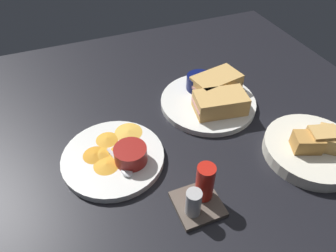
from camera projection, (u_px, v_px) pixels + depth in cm
name	position (u px, v px, depth cm)	size (l,w,h in cm)	color
ground_plane	(189.00, 131.00, 79.57)	(110.00, 110.00, 3.00)	black
plate_sandwich_main	(208.00, 102.00, 84.61)	(25.63, 25.63, 1.60)	white
sandwich_half_near	(220.00, 103.00, 79.36)	(14.22, 9.60, 4.80)	tan
sandwich_half_far	(216.00, 83.00, 85.52)	(14.33, 9.89, 4.80)	tan
ramekin_dark_sauce	(199.00, 82.00, 86.50)	(7.24, 7.24, 4.05)	#0C144C
spoon_by_dark_ramekin	(208.00, 99.00, 83.89)	(2.22, 9.86, 0.80)	silver
plate_chips_companion	(113.00, 158.00, 70.07)	(22.95, 22.95, 1.60)	white
ramekin_light_gravy	(131.00, 154.00, 67.16)	(7.19, 7.19, 3.69)	maroon
spoon_by_gravy_ramekin	(124.00, 168.00, 66.41)	(3.94, 9.91, 0.80)	silver
plantain_chip_scatter	(112.00, 147.00, 70.89)	(16.56, 15.40, 0.60)	gold
bread_basket_rear	(313.00, 148.00, 70.41)	(21.46, 21.46, 7.41)	silver
condiment_caddy	(200.00, 194.00, 59.91)	(9.00, 9.00, 9.50)	brown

